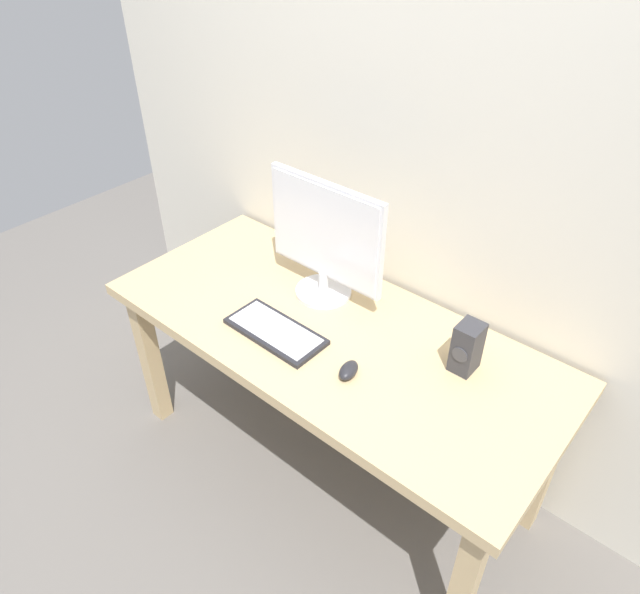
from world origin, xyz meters
name	(u,v)px	position (x,y,z in m)	size (l,w,h in m)	color
ground_plane	(328,461)	(0.00, 0.00, 0.00)	(6.00, 6.00, 0.00)	slate
wall_back	(413,93)	(0.00, 0.41, 1.50)	(3.16, 0.04, 3.00)	silver
desk	(330,348)	(0.00, 0.00, 0.67)	(1.70, 0.75, 0.76)	tan
monitor	(325,239)	(-0.16, 0.16, 1.00)	(0.50, 0.22, 0.46)	silver
keyboard_primary	(276,331)	(-0.13, -0.14, 0.77)	(0.37, 0.17, 0.02)	#232328
mouse	(349,370)	(0.19, -0.14, 0.78)	(0.05, 0.09, 0.04)	#232328
speaker_right	(467,347)	(0.46, 0.13, 0.85)	(0.08, 0.09, 0.18)	#333338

